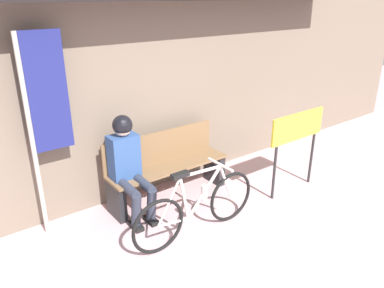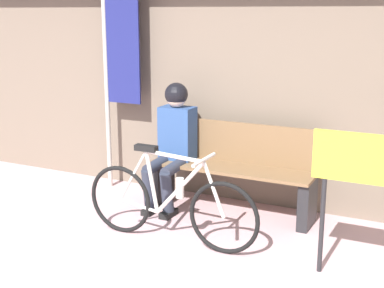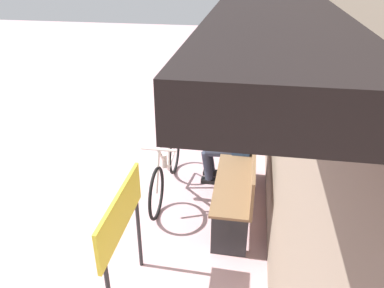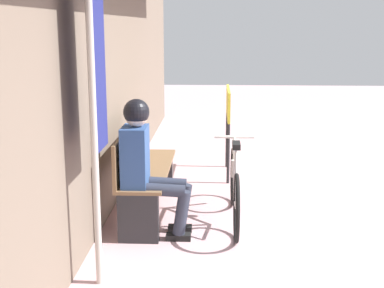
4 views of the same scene
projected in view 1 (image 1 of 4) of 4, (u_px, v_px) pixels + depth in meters
name	position (u px, v px, depth m)	size (l,w,h in m)	color
storefront_wall	(135.00, 68.00, 4.55)	(12.00, 0.56, 3.20)	#756656
park_bench_near	(167.00, 168.00, 4.84)	(1.62, 0.42, 0.87)	brown
bicycle	(197.00, 207.00, 4.07)	(1.61, 0.40, 0.83)	black
person_seated	(128.00, 161.00, 4.31)	(0.34, 0.61, 1.25)	#2D3342
banner_pole	(42.00, 111.00, 3.79)	(0.45, 0.05, 2.20)	#B7B2A8
signboard	(297.00, 133.00, 4.84)	(0.95, 0.04, 1.10)	#232326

